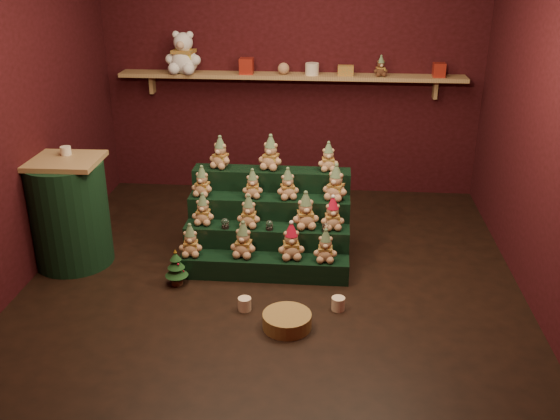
# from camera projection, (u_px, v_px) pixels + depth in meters

# --- Properties ---
(ground) EXTENTS (4.00, 4.00, 0.00)m
(ground) POSITION_uv_depth(u_px,v_px,m) (274.00, 273.00, 5.27)
(ground) COLOR black
(ground) RESTS_ON ground
(back_wall) EXTENTS (4.00, 0.10, 2.80)m
(back_wall) POSITION_uv_depth(u_px,v_px,m) (292.00, 63.00, 6.60)
(back_wall) COLOR black
(back_wall) RESTS_ON ground
(front_wall) EXTENTS (4.00, 0.10, 2.80)m
(front_wall) POSITION_uv_depth(u_px,v_px,m) (231.00, 220.00, 2.84)
(front_wall) COLOR black
(front_wall) RESTS_ON ground
(left_wall) EXTENTS (0.10, 4.00, 2.80)m
(left_wall) POSITION_uv_depth(u_px,v_px,m) (14.00, 105.00, 4.88)
(left_wall) COLOR black
(left_wall) RESTS_ON ground
(right_wall) EXTENTS (0.10, 4.00, 2.80)m
(right_wall) POSITION_uv_depth(u_px,v_px,m) (552.00, 116.00, 4.56)
(right_wall) COLOR black
(right_wall) RESTS_ON ground
(back_shelf) EXTENTS (3.60, 0.26, 0.24)m
(back_shelf) POSITION_uv_depth(u_px,v_px,m) (291.00, 77.00, 6.48)
(back_shelf) COLOR tan
(back_shelf) RESTS_ON ground
(riser_tier_front) EXTENTS (1.40, 0.22, 0.18)m
(riser_tier_front) POSITION_uv_depth(u_px,v_px,m) (264.00, 267.00, 5.18)
(riser_tier_front) COLOR black
(riser_tier_front) RESTS_ON ground
(riser_tier_midfront) EXTENTS (1.40, 0.22, 0.36)m
(riser_tier_midfront) POSITION_uv_depth(u_px,v_px,m) (267.00, 246.00, 5.34)
(riser_tier_midfront) COLOR black
(riser_tier_midfront) RESTS_ON ground
(riser_tier_midback) EXTENTS (1.40, 0.22, 0.54)m
(riser_tier_midback) POSITION_uv_depth(u_px,v_px,m) (269.00, 226.00, 5.51)
(riser_tier_midback) COLOR black
(riser_tier_midback) RESTS_ON ground
(riser_tier_back) EXTENTS (1.40, 0.22, 0.72)m
(riser_tier_back) POSITION_uv_depth(u_px,v_px,m) (272.00, 207.00, 5.67)
(riser_tier_back) COLOR black
(riser_tier_back) RESTS_ON ground
(teddy_0) EXTENTS (0.21, 0.19, 0.27)m
(teddy_0) POSITION_uv_depth(u_px,v_px,m) (190.00, 240.00, 5.13)
(teddy_0) COLOR tan
(teddy_0) RESTS_ON riser_tier_front
(teddy_1) EXTENTS (0.24, 0.22, 0.30)m
(teddy_1) POSITION_uv_depth(u_px,v_px,m) (243.00, 240.00, 5.11)
(teddy_1) COLOR tan
(teddy_1) RESTS_ON riser_tier_front
(teddy_2) EXTENTS (0.25, 0.23, 0.30)m
(teddy_2) POSITION_uv_depth(u_px,v_px,m) (291.00, 241.00, 5.08)
(teddy_2) COLOR tan
(teddy_2) RESTS_ON riser_tier_front
(teddy_3) EXTENTS (0.19, 0.18, 0.27)m
(teddy_3) POSITION_uv_depth(u_px,v_px,m) (325.00, 246.00, 5.04)
(teddy_3) COLOR tan
(teddy_3) RESTS_ON riser_tier_front
(teddy_4) EXTENTS (0.19, 0.17, 0.27)m
(teddy_4) POSITION_uv_depth(u_px,v_px,m) (203.00, 209.00, 5.28)
(teddy_4) COLOR tan
(teddy_4) RESTS_ON riser_tier_midfront
(teddy_5) EXTENTS (0.20, 0.19, 0.27)m
(teddy_5) POSITION_uv_depth(u_px,v_px,m) (249.00, 211.00, 5.22)
(teddy_5) COLOR tan
(teddy_5) RESTS_ON riser_tier_midfront
(teddy_6) EXTENTS (0.26, 0.24, 0.31)m
(teddy_6) POSITION_uv_depth(u_px,v_px,m) (306.00, 210.00, 5.20)
(teddy_6) COLOR tan
(teddy_6) RESTS_ON riser_tier_midfront
(teddy_7) EXTENTS (0.22, 0.21, 0.28)m
(teddy_7) POSITION_uv_depth(u_px,v_px,m) (333.00, 213.00, 5.18)
(teddy_7) COLOR tan
(teddy_7) RESTS_ON riser_tier_midfront
(teddy_8) EXTENTS (0.22, 0.20, 0.26)m
(teddy_8) POSITION_uv_depth(u_px,v_px,m) (202.00, 181.00, 5.39)
(teddy_8) COLOR tan
(teddy_8) RESTS_ON riser_tier_midback
(teddy_9) EXTENTS (0.19, 0.17, 0.25)m
(teddy_9) POSITION_uv_depth(u_px,v_px,m) (253.00, 184.00, 5.36)
(teddy_9) COLOR tan
(teddy_9) RESTS_ON riser_tier_midback
(teddy_10) EXTENTS (0.23, 0.22, 0.27)m
(teddy_10) POSITION_uv_depth(u_px,v_px,m) (288.00, 184.00, 5.33)
(teddy_10) COLOR tan
(teddy_10) RESTS_ON riser_tier_midback
(teddy_11) EXTENTS (0.27, 0.26, 0.30)m
(teddy_11) POSITION_uv_depth(u_px,v_px,m) (336.00, 182.00, 5.31)
(teddy_11) COLOR tan
(teddy_11) RESTS_ON riser_tier_midback
(teddy_12) EXTENTS (0.25, 0.24, 0.28)m
(teddy_12) POSITION_uv_depth(u_px,v_px,m) (220.00, 152.00, 5.53)
(teddy_12) COLOR tan
(teddy_12) RESTS_ON riser_tier_back
(teddy_13) EXTENTS (0.26, 0.24, 0.30)m
(teddy_13) POSITION_uv_depth(u_px,v_px,m) (271.00, 152.00, 5.49)
(teddy_13) COLOR tan
(teddy_13) RESTS_ON riser_tier_back
(teddy_14) EXTENTS (0.20, 0.18, 0.25)m
(teddy_14) POSITION_uv_depth(u_px,v_px,m) (328.00, 157.00, 5.46)
(teddy_14) COLOR tan
(teddy_14) RESTS_ON riser_tier_back
(snow_globe_a) EXTENTS (0.07, 0.07, 0.09)m
(snow_globe_a) POSITION_uv_depth(u_px,v_px,m) (225.00, 223.00, 5.23)
(snow_globe_a) COLOR black
(snow_globe_a) RESTS_ON riser_tier_midfront
(snow_globe_b) EXTENTS (0.06, 0.06, 0.09)m
(snow_globe_b) POSITION_uv_depth(u_px,v_px,m) (269.00, 225.00, 5.20)
(snow_globe_b) COLOR black
(snow_globe_b) RESTS_ON riser_tier_midfront
(snow_globe_c) EXTENTS (0.06, 0.06, 0.08)m
(snow_globe_c) POSITION_uv_depth(u_px,v_px,m) (326.00, 227.00, 5.16)
(snow_globe_c) COLOR black
(snow_globe_c) RESTS_ON riser_tier_midfront
(side_table) EXTENTS (0.66, 0.66, 0.95)m
(side_table) POSITION_uv_depth(u_px,v_px,m) (69.00, 212.00, 5.28)
(side_table) COLOR tan
(side_table) RESTS_ON ground
(table_ornament) EXTENTS (0.09, 0.09, 0.07)m
(table_ornament) POSITION_uv_depth(u_px,v_px,m) (66.00, 151.00, 5.17)
(table_ornament) COLOR beige
(table_ornament) RESTS_ON side_table
(mini_christmas_tree) EXTENTS (0.19, 0.19, 0.32)m
(mini_christmas_tree) POSITION_uv_depth(u_px,v_px,m) (176.00, 267.00, 5.03)
(mini_christmas_tree) COLOR #452918
(mini_christmas_tree) RESTS_ON ground
(mug_left) EXTENTS (0.10, 0.10, 0.10)m
(mug_left) POSITION_uv_depth(u_px,v_px,m) (245.00, 304.00, 4.72)
(mug_left) COLOR beige
(mug_left) RESTS_ON ground
(mug_right) EXTENTS (0.10, 0.10, 0.10)m
(mug_right) POSITION_uv_depth(u_px,v_px,m) (338.00, 304.00, 4.72)
(mug_right) COLOR beige
(mug_right) RESTS_ON ground
(wicker_basket) EXTENTS (0.37, 0.37, 0.11)m
(wicker_basket) POSITION_uv_depth(u_px,v_px,m) (287.00, 321.00, 4.50)
(wicker_basket) COLOR olive
(wicker_basket) RESTS_ON ground
(white_bear) EXTENTS (0.42, 0.38, 0.53)m
(white_bear) POSITION_uv_depth(u_px,v_px,m) (183.00, 47.00, 6.42)
(white_bear) COLOR white
(white_bear) RESTS_ON back_shelf
(brown_bear) EXTENTS (0.16, 0.15, 0.20)m
(brown_bear) POSITION_uv_depth(u_px,v_px,m) (381.00, 66.00, 6.33)
(brown_bear) COLOR #4E2B1A
(brown_bear) RESTS_ON back_shelf
(gift_tin_red_a) EXTENTS (0.14, 0.14, 0.16)m
(gift_tin_red_a) POSITION_uv_depth(u_px,v_px,m) (247.00, 66.00, 6.45)
(gift_tin_red_a) COLOR #A22619
(gift_tin_red_a) RESTS_ON back_shelf
(gift_tin_cream) EXTENTS (0.14, 0.14, 0.12)m
(gift_tin_cream) POSITION_uv_depth(u_px,v_px,m) (312.00, 69.00, 6.41)
(gift_tin_cream) COLOR beige
(gift_tin_cream) RESTS_ON back_shelf
(gift_tin_red_b) EXTENTS (0.12, 0.12, 0.14)m
(gift_tin_red_b) POSITION_uv_depth(u_px,v_px,m) (439.00, 70.00, 6.30)
(gift_tin_red_b) COLOR #A22619
(gift_tin_red_b) RESTS_ON back_shelf
(shelf_plush_ball) EXTENTS (0.12, 0.12, 0.12)m
(shelf_plush_ball) POSITION_uv_depth(u_px,v_px,m) (284.00, 69.00, 6.43)
(shelf_plush_ball) COLOR tan
(shelf_plush_ball) RESTS_ON back_shelf
(scarf_gift_box) EXTENTS (0.16, 0.10, 0.10)m
(scarf_gift_box) POSITION_uv_depth(u_px,v_px,m) (346.00, 70.00, 6.38)
(scarf_gift_box) COLOR #CD681C
(scarf_gift_box) RESTS_ON back_shelf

